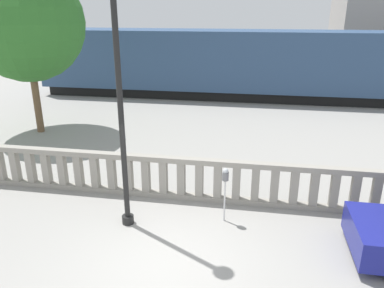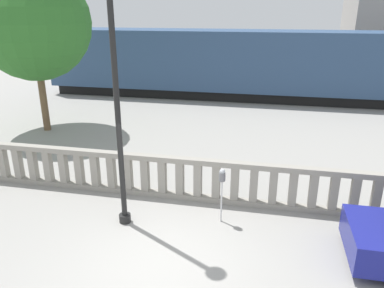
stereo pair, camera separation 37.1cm
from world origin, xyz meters
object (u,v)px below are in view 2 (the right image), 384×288
at_px(lamppost, 113,43).
at_px(train_near, 285,65).
at_px(parking_meter, 222,180).
at_px(tree_left, 33,23).

relative_size(lamppost, train_near, 0.25).
height_order(parking_meter, tree_left, tree_left).
xyz_separation_m(parking_meter, train_near, (1.64, 13.48, 0.86)).
distance_m(lamppost, train_near, 14.69).
bearing_deg(tree_left, lamppost, -46.07).
relative_size(lamppost, parking_meter, 4.89).
distance_m(lamppost, parking_meter, 3.86).
relative_size(parking_meter, train_near, 0.05).
xyz_separation_m(parking_meter, tree_left, (-8.19, 5.65, 3.23)).
height_order(parking_meter, train_near, train_near).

